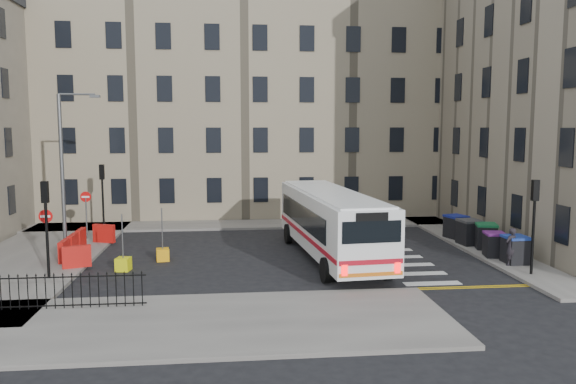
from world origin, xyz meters
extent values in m
plane|color=black|center=(0.00, 0.00, 0.00)|extent=(120.00, 120.00, 0.00)
cube|color=slate|center=(-6.00, 8.60, 0.07)|extent=(36.00, 3.20, 0.15)
cube|color=slate|center=(9.00, 4.00, 0.07)|extent=(2.40, 26.00, 0.15)
cube|color=slate|center=(-14.00, 1.00, 0.07)|extent=(6.00, 22.00, 0.15)
cube|color=slate|center=(-7.00, -10.00, 0.07)|extent=(20.00, 6.00, 0.15)
cube|color=gray|center=(-7.00, 15.50, 8.00)|extent=(38.00, 10.50, 16.00)
cylinder|color=black|center=(8.60, -5.50, 1.75)|extent=(0.12, 0.12, 3.20)
cube|color=black|center=(8.60, -5.50, 3.80)|extent=(0.28, 0.22, 0.90)
cylinder|color=black|center=(-12.00, 6.50, 1.75)|extent=(0.12, 0.12, 3.20)
cube|color=black|center=(-12.00, 6.50, 3.80)|extent=(0.28, 0.22, 0.90)
cylinder|color=black|center=(-12.00, -4.00, 1.75)|extent=(0.12, 0.12, 3.20)
cube|color=black|center=(-12.00, -4.00, 3.80)|extent=(0.28, 0.22, 0.90)
cylinder|color=#595B5E|center=(-13.00, 2.00, 4.15)|extent=(0.20, 0.20, 8.00)
cube|color=#595B5E|center=(-13.00, 2.00, 8.22)|extent=(0.50, 0.22, 0.14)
cylinder|color=#595B5E|center=(-12.50, 4.50, 1.35)|extent=(0.08, 0.08, 2.40)
cube|color=red|center=(-12.50, 4.50, 2.85)|extent=(0.60, 0.04, 0.60)
cylinder|color=#595B5E|center=(-12.50, -2.50, 1.35)|extent=(0.08, 0.08, 2.40)
cube|color=red|center=(-12.50, -2.50, 2.85)|extent=(0.60, 0.04, 0.60)
cube|color=red|center=(-12.20, -1.00, 0.65)|extent=(0.25, 1.25, 1.00)
cube|color=red|center=(-12.20, 0.50, 0.65)|extent=(0.25, 1.25, 1.00)
cube|color=red|center=(-12.20, 2.00, 0.65)|extent=(0.25, 1.25, 1.00)
cube|color=red|center=(-11.30, 3.30, 0.65)|extent=(1.26, 0.66, 1.00)
cube|color=red|center=(-11.30, -2.30, 0.65)|extent=(1.26, 0.66, 1.00)
cube|color=black|center=(-11.25, -8.20, 1.27)|extent=(7.80, 0.04, 0.04)
cube|color=black|center=(-11.25, -8.20, 0.25)|extent=(7.80, 0.04, 0.04)
cube|color=white|center=(0.57, -1.15, 1.90)|extent=(3.76, 12.15, 2.72)
cube|color=black|center=(-0.84, -0.72, 2.12)|extent=(0.90, 9.53, 1.09)
cube|color=black|center=(1.88, -0.48, 2.12)|extent=(0.90, 9.53, 1.09)
cube|color=black|center=(0.04, 4.82, 2.17)|extent=(2.39, 0.27, 1.20)
cube|color=black|center=(1.09, -7.11, 2.45)|extent=(2.39, 0.27, 0.87)
cube|color=#B30F1E|center=(-0.80, -1.27, 1.25)|extent=(1.07, 11.70, 0.20)
cube|color=#B30F1E|center=(1.94, -1.03, 1.25)|extent=(1.07, 11.70, 0.20)
cube|color=#FF0C0C|center=(0.01, -7.22, 0.98)|extent=(0.24, 0.07, 0.43)
cube|color=#FF0C0C|center=(2.18, -7.02, 0.98)|extent=(0.24, 0.07, 0.43)
cylinder|color=black|center=(-1.14, 2.74, 0.54)|extent=(0.40, 1.11, 1.09)
cylinder|color=black|center=(1.57, 2.98, 0.54)|extent=(0.40, 1.11, 1.09)
cylinder|color=black|center=(-0.41, -5.49, 0.54)|extent=(0.40, 1.11, 1.09)
cylinder|color=black|center=(2.29, -5.25, 0.54)|extent=(0.40, 1.11, 1.09)
cube|color=black|center=(8.89, -3.55, 0.73)|extent=(0.98, 1.13, 1.16)
cube|color=navy|center=(8.89, -3.55, 1.38)|extent=(1.03, 1.18, 0.12)
cube|color=black|center=(8.53, -2.17, 0.69)|extent=(1.08, 1.20, 1.09)
cube|color=#681F75|center=(8.53, -2.17, 1.30)|extent=(1.14, 1.25, 0.11)
cube|color=black|center=(8.95, -0.37, 0.75)|extent=(1.27, 1.38, 1.20)
cube|color=#166636|center=(8.95, -0.37, 1.41)|extent=(1.33, 1.44, 0.13)
cube|color=black|center=(8.54, 0.74, 0.76)|extent=(1.12, 1.27, 1.23)
cube|color=#3A3A3C|center=(8.54, 0.74, 1.44)|extent=(1.18, 1.33, 0.13)
cube|color=black|center=(8.53, 2.54, 0.74)|extent=(1.25, 1.36, 1.18)
cube|color=navy|center=(8.53, 2.54, 1.39)|extent=(1.31, 1.42, 0.12)
imported|color=black|center=(8.45, -3.96, 1.02)|extent=(0.75, 0.63, 1.75)
cube|color=#F9A70D|center=(-7.65, -0.77, 0.30)|extent=(0.69, 0.69, 0.60)
cube|color=yellow|center=(-9.21, -2.52, 0.30)|extent=(0.70, 0.70, 0.60)
camera|label=1|loc=(-4.34, -28.02, 6.48)|focal=35.00mm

